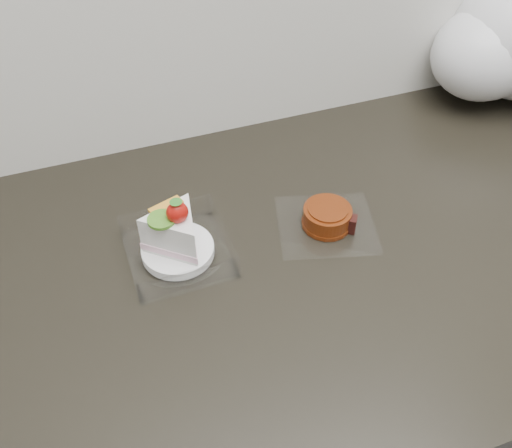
# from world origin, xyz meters

# --- Properties ---
(counter) EXTENTS (2.04, 0.64, 0.90)m
(counter) POSITION_xyz_m (0.00, 1.69, 0.45)
(counter) COLOR black
(counter) RESTS_ON ground
(cake_tray) EXTENTS (0.14, 0.14, 0.11)m
(cake_tray) POSITION_xyz_m (-0.26, 1.74, 0.93)
(cake_tray) COLOR white
(cake_tray) RESTS_ON counter
(mooncake_wrap) EXTENTS (0.17, 0.16, 0.03)m
(mooncake_wrap) POSITION_xyz_m (-0.04, 1.73, 0.91)
(mooncake_wrap) COLOR white
(mooncake_wrap) RESTS_ON counter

